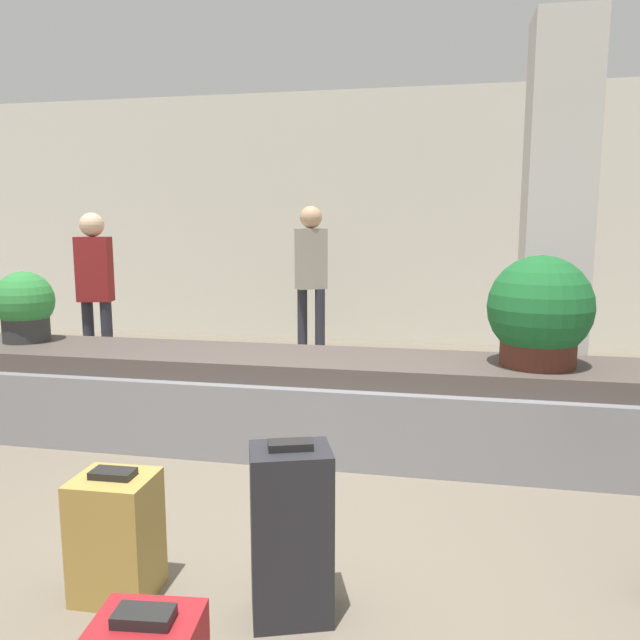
% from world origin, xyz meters
% --- Properties ---
extents(ground_plane, '(18.00, 18.00, 0.00)m').
position_xyz_m(ground_plane, '(0.00, 0.00, 0.00)').
color(ground_plane, '#6B6051').
extents(back_wall, '(18.00, 0.06, 3.20)m').
position_xyz_m(back_wall, '(0.00, 5.50, 1.60)').
color(back_wall, beige).
rests_on(back_wall, ground_plane).
extents(carousel, '(7.13, 0.91, 0.64)m').
position_xyz_m(carousel, '(0.00, 1.55, 0.31)').
color(carousel, gray).
rests_on(carousel, ground_plane).
extents(pillar, '(0.53, 0.53, 3.20)m').
position_xyz_m(pillar, '(1.72, 2.99, 1.60)').
color(pillar, beige).
rests_on(pillar, ground_plane).
extents(suitcase_0, '(0.33, 0.29, 0.55)m').
position_xyz_m(suitcase_0, '(-0.48, -0.37, 0.26)').
color(suitcase_0, '#A3843D').
rests_on(suitcase_0, ground_plane).
extents(suitcase_1, '(0.37, 0.33, 0.72)m').
position_xyz_m(suitcase_1, '(0.27, -0.36, 0.35)').
color(suitcase_1, '#232328').
rests_on(suitcase_1, ground_plane).
extents(potted_plant_0, '(0.66, 0.66, 0.71)m').
position_xyz_m(potted_plant_0, '(1.42, 1.54, 0.98)').
color(potted_plant_0, '#4C2319').
rests_on(potted_plant_0, carousel).
extents(potted_plant_1, '(0.45, 0.45, 0.54)m').
position_xyz_m(potted_plant_1, '(-2.33, 1.63, 0.91)').
color(potted_plant_1, '#2D2D2D').
rests_on(potted_plant_1, carousel).
extents(traveler_0, '(0.37, 0.32, 1.73)m').
position_xyz_m(traveler_0, '(-0.62, 4.11, 1.04)').
color(traveler_0, '#282833').
rests_on(traveler_0, ground_plane).
extents(traveler_1, '(0.35, 0.24, 1.64)m').
position_xyz_m(traveler_1, '(-2.51, 2.92, 0.98)').
color(traveler_1, '#282833').
rests_on(traveler_1, ground_plane).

